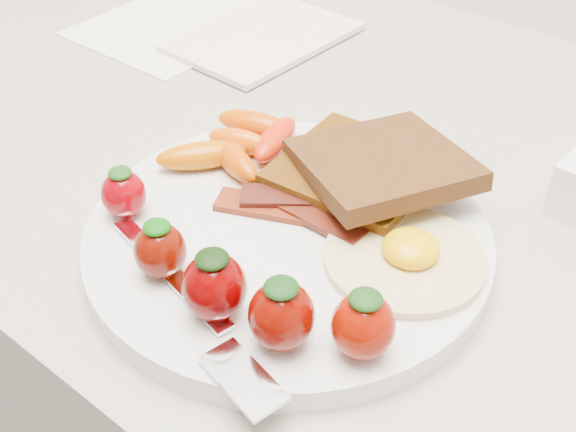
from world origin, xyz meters
The scene contains 10 objects.
plate centered at (0.02, 1.57, 0.91)m, with size 0.27×0.27×0.02m, color silver.
toast_lower centered at (0.02, 1.64, 0.93)m, with size 0.10×0.10×0.01m, color black.
toast_upper centered at (0.04, 1.64, 0.94)m, with size 0.11×0.11×0.01m, color black.
fried_egg centered at (0.10, 1.59, 0.92)m, with size 0.11×0.11×0.02m.
bacon_strips centered at (0.01, 1.58, 0.92)m, with size 0.11×0.08×0.01m.
baby_carrots centered at (-0.06, 1.61, 0.93)m, with size 0.08×0.12×0.02m.
strawberries centered at (0.04, 1.49, 0.94)m, with size 0.22×0.07×0.05m.
fork centered at (0.03, 1.47, 0.92)m, with size 0.18×0.07×0.00m.
paper_sheet centered at (-0.30, 1.79, 0.90)m, with size 0.17×0.22×0.00m, color white.
notepad centered at (-0.20, 1.80, 0.91)m, with size 0.12×0.18×0.01m, color #F5D2D4.
Camera 1 is at (0.25, 1.28, 1.22)m, focal length 45.00 mm.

